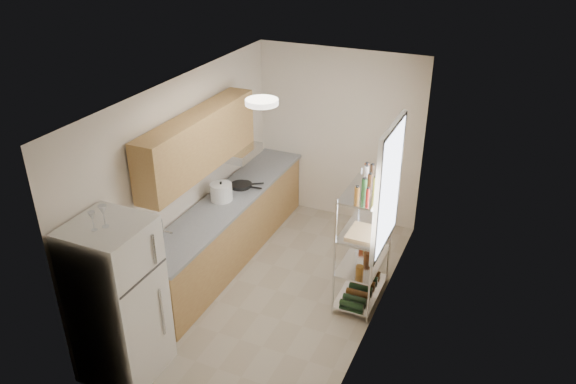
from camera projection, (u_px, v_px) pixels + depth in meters
name	position (u px, v px, depth m)	size (l,w,h in m)	color
room	(276.00, 200.00, 6.49)	(2.52, 4.42, 2.62)	#AFA28E
counter_run	(228.00, 229.00, 7.56)	(0.63, 3.51, 0.90)	tan
upper_cabinets	(199.00, 142.00, 6.72)	(0.33, 2.20, 0.72)	tan
range_hood	(236.00, 151.00, 7.54)	(0.50, 0.60, 0.12)	#B7BABC
window	(389.00, 188.00, 6.22)	(0.06, 1.00, 1.46)	white
bakers_rack	(366.00, 220.00, 6.46)	(0.45, 0.90, 1.73)	silver
ceiling_dome	(262.00, 102.00, 5.67)	(0.34, 0.34, 0.06)	white
refrigerator	(118.00, 301.00, 5.52)	(0.72, 0.72, 1.74)	white
wine_glass_a	(104.00, 216.00, 5.05)	(0.08, 0.08, 0.22)	silver
wine_glass_b	(93.00, 221.00, 5.00)	(0.07, 0.07, 0.19)	silver
rice_cooker	(221.00, 192.00, 7.30)	(0.29, 0.29, 0.23)	white
frying_pan_large	(241.00, 185.00, 7.67)	(0.28, 0.28, 0.05)	black
frying_pan_small	(244.00, 185.00, 7.69)	(0.22, 0.22, 0.04)	black
cutting_board	(363.00, 233.00, 6.37)	(0.31, 0.41, 0.03)	tan
espresso_machine	(385.00, 206.00, 6.66)	(0.17, 0.25, 0.29)	black
storage_bag	(363.00, 239.00, 6.98)	(0.10, 0.13, 0.15)	#AC3B15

